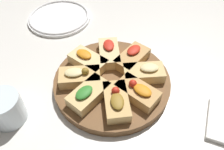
# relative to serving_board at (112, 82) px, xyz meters

# --- Properties ---
(ground_plane) EXTENTS (3.00, 3.00, 0.00)m
(ground_plane) POSITION_rel_serving_board_xyz_m (0.00, 0.00, -0.01)
(ground_plane) COLOR silver
(serving_board) EXTENTS (0.31, 0.31, 0.02)m
(serving_board) POSITION_rel_serving_board_xyz_m (0.00, 0.00, 0.00)
(serving_board) COLOR brown
(serving_board) RESTS_ON ground_plane
(focaccia_slice_0) EXTENTS (0.11, 0.12, 0.04)m
(focaccia_slice_0) POSITION_rel_serving_board_xyz_m (-0.05, -0.06, 0.03)
(focaccia_slice_0) COLOR tan
(focaccia_slice_0) RESTS_ON serving_board
(focaccia_slice_1) EXTENTS (0.06, 0.11, 0.04)m
(focaccia_slice_1) POSITION_rel_serving_board_xyz_m (0.00, -0.08, 0.03)
(focaccia_slice_1) COLOR tan
(focaccia_slice_1) RESTS_ON serving_board
(focaccia_slice_2) EXTENTS (0.11, 0.11, 0.04)m
(focaccia_slice_2) POSITION_rel_serving_board_xyz_m (0.06, -0.06, 0.03)
(focaccia_slice_2) COLOR #DBB775
(focaccia_slice_2) RESTS_ON serving_board
(focaccia_slice_3) EXTENTS (0.11, 0.06, 0.04)m
(focaccia_slice_3) POSITION_rel_serving_board_xyz_m (0.08, 0.01, 0.03)
(focaccia_slice_3) COLOR tan
(focaccia_slice_3) RESTS_ON serving_board
(focaccia_slice_4) EXTENTS (0.11, 0.12, 0.04)m
(focaccia_slice_4) POSITION_rel_serving_board_xyz_m (0.06, 0.06, 0.03)
(focaccia_slice_4) COLOR #E5C689
(focaccia_slice_4) RESTS_ON serving_board
(focaccia_slice_5) EXTENTS (0.06, 0.11, 0.04)m
(focaccia_slice_5) POSITION_rel_serving_board_xyz_m (-0.01, 0.08, 0.03)
(focaccia_slice_5) COLOR #E5C689
(focaccia_slice_5) RESTS_ON serving_board
(focaccia_slice_6) EXTENTS (0.11, 0.11, 0.04)m
(focaccia_slice_6) POSITION_rel_serving_board_xyz_m (-0.06, 0.06, 0.03)
(focaccia_slice_6) COLOR tan
(focaccia_slice_6) RESTS_ON serving_board
(focaccia_slice_7) EXTENTS (0.11, 0.06, 0.04)m
(focaccia_slice_7) POSITION_rel_serving_board_xyz_m (-0.08, -0.00, 0.03)
(focaccia_slice_7) COLOR #DBB775
(focaccia_slice_7) RESTS_ON serving_board
(plate_right) EXTENTS (0.23, 0.23, 0.02)m
(plate_right) POSITION_rel_serving_board_xyz_m (0.10, 0.35, -0.00)
(plate_right) COLOR white
(plate_right) RESTS_ON ground_plane
(water_glass) EXTENTS (0.08, 0.08, 0.08)m
(water_glass) POSITION_rel_serving_board_xyz_m (-0.24, 0.11, 0.03)
(water_glass) COLOR silver
(water_glass) RESTS_ON ground_plane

